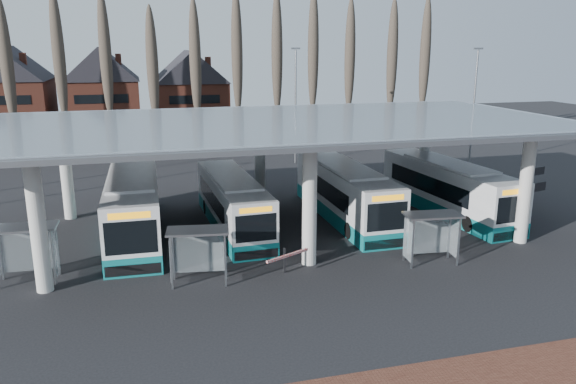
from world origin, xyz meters
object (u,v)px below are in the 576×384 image
object	(u,v)px
bus_2	(345,193)
shelter_1	(198,243)
bus_1	(233,203)
shelter_2	(431,227)
bus_0	(134,206)
shelter_0	(25,241)
bus_3	(447,189)

from	to	relation	value
bus_2	shelter_1	size ratio (longest dim) A/B	4.15
bus_1	shelter_2	distance (m)	11.56
bus_0	shelter_2	xyz separation A→B (m)	(13.91, -8.14, 0.18)
bus_1	shelter_2	xyz separation A→B (m)	(8.38, -7.95, 0.37)
bus_0	shelter_2	size ratio (longest dim) A/B	4.44
shelter_1	bus_0	bearing A→B (deg)	118.05
shelter_2	bus_1	bearing A→B (deg)	142.78
bus_2	shelter_2	xyz separation A→B (m)	(1.42, -8.05, 0.26)
bus_1	shelter_0	world-z (taller)	bus_1
shelter_1	bus_1	bearing A→B (deg)	77.48
bus_2	shelter_0	bearing A→B (deg)	-163.13
bus_0	bus_1	world-z (taller)	bus_0
bus_2	bus_3	distance (m)	6.72
bus_2	bus_3	size ratio (longest dim) A/B	1.00
shelter_1	shelter_2	bearing A→B (deg)	5.35
bus_0	bus_3	bearing A→B (deg)	-0.76
bus_2	shelter_1	distance (m)	12.30
bus_3	shelter_2	size ratio (longest dim) A/B	4.22
bus_2	shelter_2	world-z (taller)	bus_2
bus_0	bus_2	xyz separation A→B (m)	(12.49, -0.10, -0.08)
shelter_1	shelter_2	distance (m)	11.19
bus_3	shelter_1	world-z (taller)	bus_3
bus_1	bus_2	bearing A→B (deg)	-1.34
bus_1	shelter_1	distance (m)	7.92
shelter_2	shelter_0	bearing A→B (deg)	178.01
bus_3	shelter_0	world-z (taller)	bus_3
bus_3	shelter_2	world-z (taller)	bus_3
bus_1	shelter_2	world-z (taller)	bus_1
bus_0	shelter_0	xyz separation A→B (m)	(-4.68, -5.43, 0.26)
shelter_0	shelter_1	xyz separation A→B (m)	(7.42, -2.15, -0.07)
shelter_0	shelter_1	distance (m)	7.73
shelter_0	shelter_2	bearing A→B (deg)	-6.47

